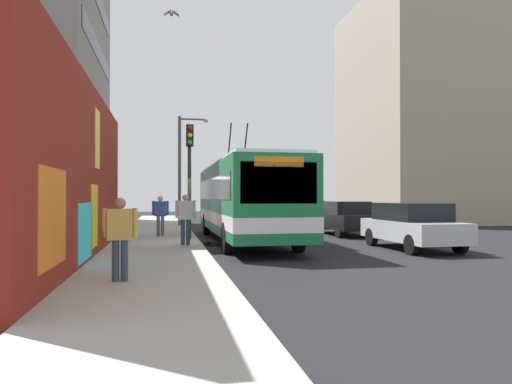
% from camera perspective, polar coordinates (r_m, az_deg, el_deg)
% --- Properties ---
extents(ground_plane, '(80.00, 80.00, 0.00)m').
position_cam_1_polar(ground_plane, '(17.50, -6.89, -6.47)').
color(ground_plane, black).
extents(sidewalk_slab, '(48.00, 3.20, 0.15)m').
position_cam_1_polar(sidewalk_slab, '(17.45, -12.17, -6.23)').
color(sidewalk_slab, '#9E9B93').
rests_on(sidewalk_slab, ground_plane).
extents(graffiti_wall, '(13.59, 0.32, 4.85)m').
position_cam_1_polar(graffiti_wall, '(13.31, -20.03, 2.12)').
color(graffiti_wall, maroon).
rests_on(graffiti_wall, ground_plane).
extents(building_far_left, '(13.18, 7.72, 18.08)m').
position_cam_1_polar(building_far_left, '(31.62, -25.96, 12.72)').
color(building_far_left, gray).
rests_on(building_far_left, ground_plane).
extents(building_far_right, '(10.74, 9.35, 15.73)m').
position_cam_1_polar(building_far_right, '(36.15, 19.73, 9.12)').
color(building_far_right, '#9E937F').
rests_on(building_far_right, ground_plane).
extents(city_bus, '(11.72, 2.59, 4.92)m').
position_cam_1_polar(city_bus, '(18.50, -1.52, -0.72)').
color(city_bus, '#19723F').
rests_on(city_bus, ground_plane).
extents(parked_car_silver, '(4.30, 1.87, 1.58)m').
position_cam_1_polar(parked_car_silver, '(16.77, 18.56, -3.84)').
color(parked_car_silver, '#B7B7BC').
rests_on(parked_car_silver, ground_plane).
extents(parked_car_black, '(4.60, 1.84, 1.58)m').
position_cam_1_polar(parked_car_black, '(22.33, 10.69, -3.04)').
color(parked_car_black, black).
rests_on(parked_car_black, ground_plane).
extents(parked_car_red, '(4.79, 1.85, 1.58)m').
position_cam_1_polar(parked_car_red, '(28.26, 5.94, -2.53)').
color(parked_car_red, '#B21E19').
rests_on(parked_car_red, ground_plane).
extents(parked_car_navy, '(4.26, 1.92, 1.58)m').
position_cam_1_polar(parked_car_navy, '(34.18, 2.91, -2.20)').
color(parked_car_navy, navy).
rests_on(parked_car_navy, ground_plane).
extents(pedestrian_near_wall, '(0.22, 0.74, 1.63)m').
position_cam_1_polar(pedestrian_near_wall, '(9.46, -16.39, -4.78)').
color(pedestrian_near_wall, '#2D3F59').
rests_on(pedestrian_near_wall, sidewalk_slab).
extents(pedestrian_midblock, '(0.23, 0.68, 1.69)m').
position_cam_1_polar(pedestrian_midblock, '(19.73, -11.64, -2.47)').
color(pedestrian_midblock, '#595960').
rests_on(pedestrian_midblock, sidewalk_slab).
extents(pedestrian_at_curb, '(0.23, 0.69, 1.75)m').
position_cam_1_polar(pedestrian_at_curb, '(16.11, -8.64, -2.75)').
color(pedestrian_at_curb, '#2D3F59').
rests_on(pedestrian_at_curb, sidewalk_slab).
extents(traffic_light, '(0.49, 0.28, 4.44)m').
position_cam_1_polar(traffic_light, '(18.12, -8.15, 3.63)').
color(traffic_light, '#2D382D').
rests_on(traffic_light, sidewalk_slab).
extents(street_lamp, '(0.44, 1.76, 6.30)m').
position_cam_1_polar(street_lamp, '(27.23, -8.93, 3.61)').
color(street_lamp, '#4C4C51').
rests_on(street_lamp, sidewalk_slab).
extents(flying_pigeons, '(0.32, 0.53, 0.17)m').
position_cam_1_polar(flying_pigeons, '(17.73, -10.30, 20.72)').
color(flying_pigeons, gray).
extents(curbside_puddle, '(1.86, 1.86, 0.00)m').
position_cam_1_polar(curbside_puddle, '(17.74, -4.99, -6.39)').
color(curbside_puddle, black).
rests_on(curbside_puddle, ground_plane).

